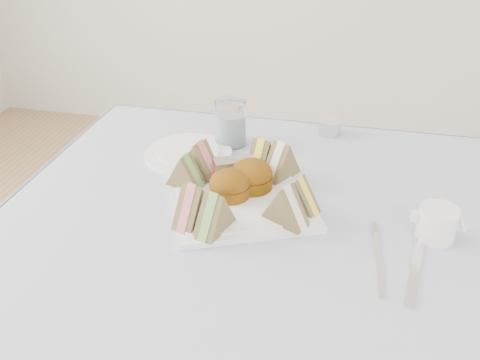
# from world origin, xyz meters

# --- Properties ---
(tablecloth) EXTENTS (1.02, 1.02, 0.01)m
(tablecloth) POSITION_xyz_m (0.00, 0.00, 0.74)
(tablecloth) COLOR silver
(tablecloth) RESTS_ON table
(serving_plate) EXTENTS (0.35, 0.35, 0.01)m
(serving_plate) POSITION_xyz_m (-0.06, 0.10, 0.75)
(serving_plate) COLOR white
(serving_plate) RESTS_ON tablecloth
(sandwich_fl_a) EXTENTS (0.06, 0.10, 0.08)m
(sandwich_fl_a) POSITION_xyz_m (-0.12, 0.00, 0.80)
(sandwich_fl_a) COLOR olive
(sandwich_fl_a) RESTS_ON serving_plate
(sandwich_fl_b) EXTENTS (0.06, 0.09, 0.08)m
(sandwich_fl_b) POSITION_xyz_m (-0.08, -0.02, 0.80)
(sandwich_fl_b) COLOR olive
(sandwich_fl_b) RESTS_ON serving_plate
(sandwich_fr_a) EXTENTS (0.09, 0.06, 0.07)m
(sandwich_fr_a) POSITION_xyz_m (0.05, 0.08, 0.79)
(sandwich_fr_a) COLOR olive
(sandwich_fr_a) RESTS_ON serving_plate
(sandwich_fr_b) EXTENTS (0.09, 0.07, 0.08)m
(sandwich_fr_b) POSITION_xyz_m (0.04, 0.04, 0.80)
(sandwich_fr_b) COLOR olive
(sandwich_fr_b) RESTS_ON serving_plate
(sandwich_bl_a) EXTENTS (0.09, 0.06, 0.07)m
(sandwich_bl_a) POSITION_xyz_m (-0.18, 0.12, 0.79)
(sandwich_bl_a) COLOR olive
(sandwich_bl_a) RESTS_ON serving_plate
(sandwich_bl_b) EXTENTS (0.10, 0.07, 0.08)m
(sandwich_bl_b) POSITION_xyz_m (-0.16, 0.16, 0.80)
(sandwich_bl_b) COLOR olive
(sandwich_bl_b) RESTS_ON serving_plate
(sandwich_br_a) EXTENTS (0.08, 0.10, 0.08)m
(sandwich_br_a) POSITION_xyz_m (0.00, 0.20, 0.80)
(sandwich_br_a) COLOR olive
(sandwich_br_a) RESTS_ON serving_plate
(sandwich_br_b) EXTENTS (0.06, 0.09, 0.07)m
(sandwich_br_b) POSITION_xyz_m (-0.04, 0.21, 0.79)
(sandwich_br_b) COLOR olive
(sandwich_br_b) RESTS_ON serving_plate
(scone_left) EXTENTS (0.10, 0.10, 0.05)m
(scone_left) POSITION_xyz_m (-0.08, 0.10, 0.78)
(scone_left) COLOR brown
(scone_left) RESTS_ON serving_plate
(scone_right) EXTENTS (0.12, 0.12, 0.06)m
(scone_right) POSITION_xyz_m (-0.05, 0.14, 0.79)
(scone_right) COLOR brown
(scone_right) RESTS_ON serving_plate
(pastry_slice) EXTENTS (0.09, 0.07, 0.04)m
(pastry_slice) POSITION_xyz_m (-0.09, 0.17, 0.78)
(pastry_slice) COLOR tan
(pastry_slice) RESTS_ON serving_plate
(side_plate) EXTENTS (0.26, 0.26, 0.01)m
(side_plate) POSITION_xyz_m (-0.22, 0.26, 0.75)
(side_plate) COLOR white
(side_plate) RESTS_ON tablecloth
(water_glass) EXTENTS (0.07, 0.07, 0.11)m
(water_glass) POSITION_xyz_m (-0.14, 0.34, 0.80)
(water_glass) COLOR white
(water_glass) RESTS_ON tablecloth
(tea_strainer) EXTENTS (0.08, 0.08, 0.03)m
(tea_strainer) POSITION_xyz_m (0.08, 0.45, 0.76)
(tea_strainer) COLOR silver
(tea_strainer) RESTS_ON tablecloth
(knife) EXTENTS (0.05, 0.20, 0.00)m
(knife) POSITION_xyz_m (0.26, -0.03, 0.75)
(knife) COLOR silver
(knife) RESTS_ON tablecloth
(fork) EXTENTS (0.02, 0.17, 0.00)m
(fork) POSITION_xyz_m (0.20, -0.04, 0.75)
(fork) COLOR silver
(fork) RESTS_ON tablecloth
(creamer_jug) EXTENTS (0.07, 0.07, 0.06)m
(creamer_jug) POSITION_xyz_m (0.30, 0.06, 0.78)
(creamer_jug) COLOR white
(creamer_jug) RESTS_ON tablecloth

